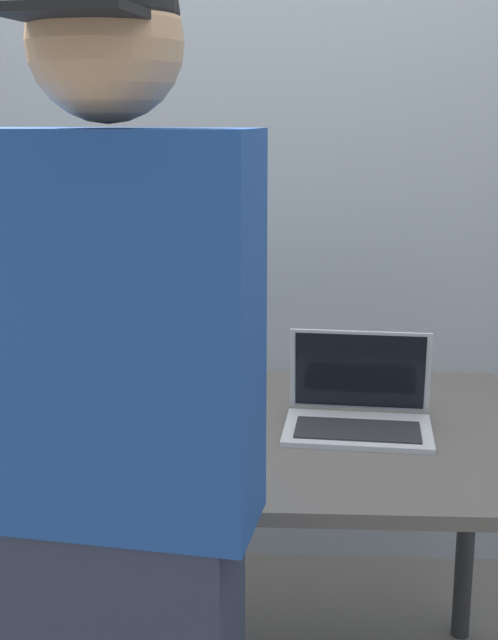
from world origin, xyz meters
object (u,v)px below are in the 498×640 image
Objects in this scene: beer_bottle_brown at (38,360)px; person_figure at (122,497)px; laptop at (358,407)px; beer_bottle_green at (26,371)px.

beer_bottle_brown is 0.19× the size of person_figure.
laptop is 0.20× the size of person_figure.
person_figure reaches higher than beer_bottle_green.
person_figure is at bearing -64.88° from beer_bottle_brown.
beer_bottle_green is at bearing -90.41° from beer_bottle_brown.
person_figure is (-0.42, -0.66, 0.07)m from laptop.
beer_bottle_brown reaches higher than laptop.
person_figure reaches higher than beer_bottle_brown.
beer_bottle_brown is (-0.76, 0.07, 0.08)m from laptop.
beer_bottle_green is at bearing 118.26° from person_figure.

